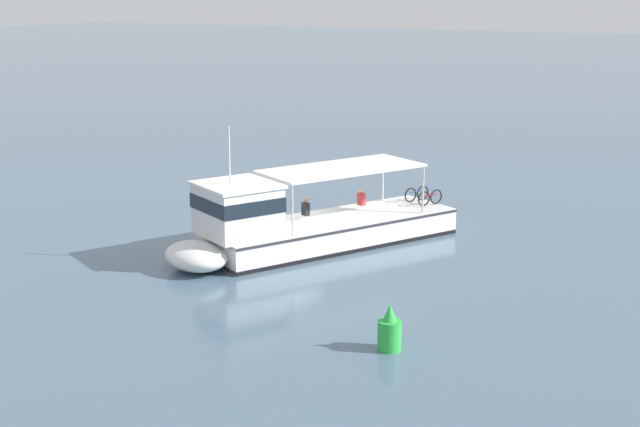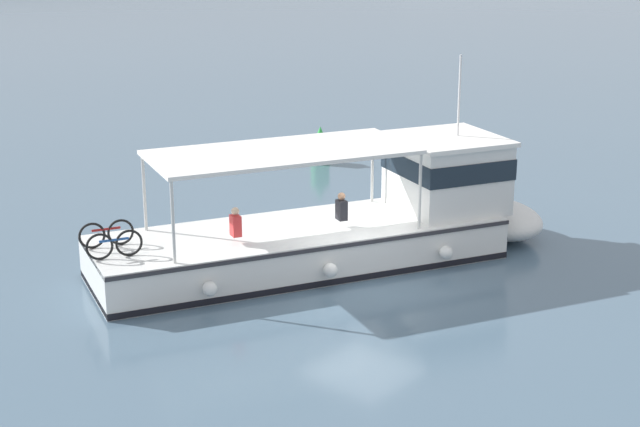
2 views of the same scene
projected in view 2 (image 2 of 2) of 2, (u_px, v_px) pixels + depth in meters
ground_plane at (364, 282)px, 24.62m from camera, size 400.00×400.00×0.00m
ferry_main at (355, 223)px, 25.99m from camera, size 12.81×8.24×5.32m
channel_buoy at (320, 148)px, 36.27m from camera, size 0.70×0.70×1.40m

